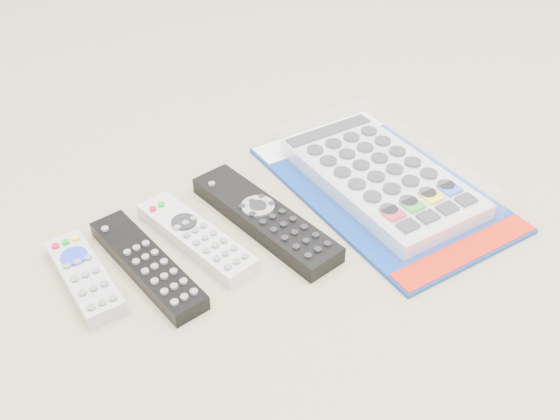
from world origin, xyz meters
TOP-DOWN VIEW (x-y plane):
  - remote_small_grey at (-0.21, 0.05)m, footprint 0.05×0.15m
  - remote_slim_black at (-0.14, 0.02)m, footprint 0.05×0.20m
  - remote_silver_dvd at (-0.07, 0.03)m, footprint 0.06×0.19m
  - remote_large_black at (0.02, 0.00)m, footprint 0.07×0.24m
  - jumbo_remote_packaged at (0.19, -0.03)m, footprint 0.25×0.37m

SIDE VIEW (x-z plane):
  - remote_silver_dvd at x=-0.07m, z-range 0.00..0.02m
  - remote_slim_black at x=-0.14m, z-range 0.00..0.02m
  - remote_small_grey at x=-0.21m, z-range 0.00..0.02m
  - remote_large_black at x=0.02m, z-range 0.00..0.03m
  - jumbo_remote_packaged at x=0.19m, z-range 0.00..0.04m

